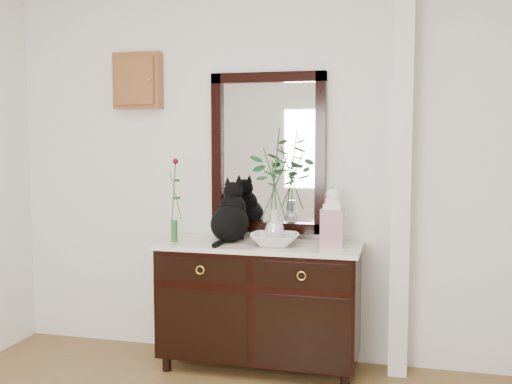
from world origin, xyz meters
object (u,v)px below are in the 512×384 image
(sideboard, at_px, (260,299))
(lotus_bowl, at_px, (274,240))
(cat, at_px, (230,211))
(ginger_jar, at_px, (333,216))

(sideboard, relative_size, lotus_bowl, 4.19)
(cat, relative_size, lotus_bowl, 1.28)
(cat, xyz_separation_m, ginger_jar, (0.69, -0.01, -0.01))
(sideboard, xyz_separation_m, cat, (-0.21, 0.02, 0.58))
(sideboard, distance_m, lotus_bowl, 0.43)
(sideboard, xyz_separation_m, lotus_bowl, (0.11, -0.05, 0.41))
(sideboard, distance_m, ginger_jar, 0.74)
(ginger_jar, bearing_deg, sideboard, -178.27)
(lotus_bowl, bearing_deg, ginger_jar, 10.69)
(cat, relative_size, ginger_jar, 1.05)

